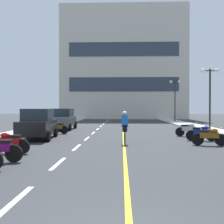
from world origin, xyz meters
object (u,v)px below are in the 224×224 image
street_lamp_mid (210,85)px  motorcycle_5 (201,133)px  parked_car_mid (63,119)px  motorcycle_3 (10,142)px  motorcycle_7 (57,127)px  motorcycle_4 (210,136)px  cyclist_rider (125,127)px  motorcycle_6 (188,129)px  parked_car_near (38,124)px  street_lamp_far (175,92)px

street_lamp_mid → motorcycle_5: size_ratio=2.89×
parked_car_mid → motorcycle_3: size_ratio=2.47×
street_lamp_mid → motorcycle_7: 12.31m
motorcycle_4 → motorcycle_5: 2.08m
street_lamp_mid → motorcycle_4: bearing=-106.8°
motorcycle_7 → cyclist_rider: 7.49m
motorcycle_3 → motorcycle_6: size_ratio=1.00×
parked_car_near → motorcycle_5: size_ratio=2.56×
motorcycle_3 → motorcycle_7: (-0.11, 9.07, 0.00)m
motorcycle_5 → cyclist_rider: bearing=-160.8°
street_lamp_mid → parked_car_near: bearing=-153.9°
motorcycle_5 → motorcycle_7: bearing=155.5°
street_lamp_far → motorcycle_5: street_lamp_far is taller
street_lamp_far → motorcycle_3: size_ratio=3.20×
street_lamp_mid → motorcycle_3: size_ratio=2.87×
parked_car_mid → motorcycle_5: 12.76m
motorcycle_4 → motorcycle_5: size_ratio=1.00×
parked_car_mid → motorcycle_5: (9.61, -8.39, -0.44)m
motorcycle_3 → cyclist_rider: size_ratio=0.96×
cyclist_rider → motorcycle_7: bearing=130.3°
street_lamp_mid → motorcycle_6: street_lamp_mid is taller
parked_car_mid → motorcycle_3: 13.29m
motorcycle_7 → cyclist_rider: size_ratio=0.96×
street_lamp_mid → street_lamp_far: size_ratio=0.89×
street_lamp_far → cyclist_rider: bearing=-106.2°
street_lamp_mid → parked_car_near: size_ratio=1.13×
motorcycle_4 → cyclist_rider: cyclist_rider is taller
parked_car_mid → motorcycle_6: parked_car_mid is taller
motorcycle_7 → cyclist_rider: (4.83, -5.71, 0.41)m
parked_car_near → motorcycle_3: parked_car_near is taller
motorcycle_3 → motorcycle_5: bearing=28.3°
parked_car_near → motorcycle_3: size_ratio=2.54×
motorcycle_6 → cyclist_rider: cyclist_rider is taller
motorcycle_3 → motorcycle_7: same height
parked_car_near → cyclist_rider: parked_car_near is taller
motorcycle_3 → street_lamp_far: bearing=66.8°
motorcycle_6 → cyclist_rider: size_ratio=0.96×
parked_car_mid → motorcycle_4: (9.44, -10.46, -0.44)m
parked_car_mid → motorcycle_7: (0.42, -4.20, -0.44)m
motorcycle_5 → cyclist_rider: 4.63m
motorcycle_5 → motorcycle_7: size_ratio=1.00×
motorcycle_4 → motorcycle_3: bearing=-162.5°
street_lamp_mid → motorcycle_7: bearing=-168.4°
motorcycle_6 → cyclist_rider: bearing=-135.2°
parked_car_mid → street_lamp_far: bearing=48.8°
street_lamp_far → motorcycle_6: street_lamp_far is taller
street_lamp_mid → motorcycle_3: 16.58m
street_lamp_mid → motorcycle_7: (-11.64, -2.40, -3.24)m
street_lamp_far → motorcycle_4: bearing=-96.4°
motorcycle_5 → motorcycle_6: (-0.12, 2.69, 0.00)m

